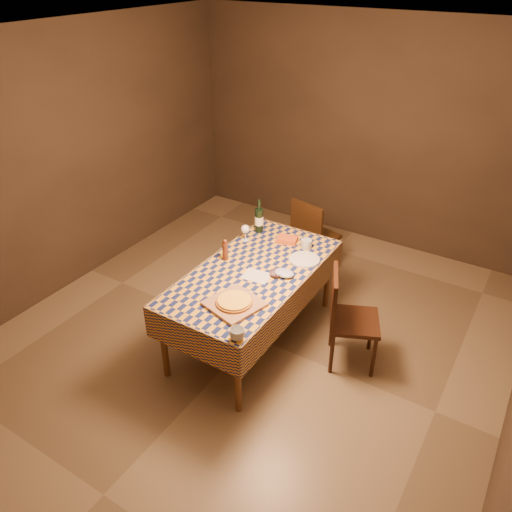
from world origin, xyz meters
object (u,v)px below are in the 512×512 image
Objects in this scene: wine_bottle at (259,220)px; chair_right at (346,314)px; dining_table at (253,278)px; chair_far at (312,234)px; white_plate at (304,259)px; cutting_board at (234,304)px; pizza at (234,301)px; bowl at (276,274)px.

chair_right is (1.19, -0.50, -0.38)m from wine_bottle.
chair_right is (0.85, 0.16, -0.17)m from dining_table.
white_plate is at bearing -68.67° from chair_far.
chair_far is at bearing 95.85° from cutting_board.
pizza is 0.37× the size of chair_far.
white_plate is (0.31, 0.40, 0.08)m from dining_table.
pizza is at bearing 180.00° from cutting_board.
dining_table is at bearing 105.52° from cutting_board.
chair_far is (-0.35, 0.91, -0.26)m from white_plate.
wine_bottle is 0.81m from chair_far.
chair_far is (-0.26, 1.26, -0.27)m from bowl.
dining_table is 5.31× the size of pizza.
chair_right is at bearing -22.70° from wine_bottle.
bowl is at bearing -104.64° from white_plate.
wine_bottle is at bearing 157.30° from chair_right.
bowl is at bearing -78.37° from chair_far.
dining_table is 14.67× the size of bowl.
cutting_board is (0.14, -0.51, 0.09)m from dining_table.
bowl is (0.07, 0.55, 0.01)m from cutting_board.
wine_bottle is 1.35m from chair_right.
chair_far is at bearing 111.33° from white_plate.
chair_far is at bearing 65.20° from wine_bottle.
pizza is 1.23× the size of white_plate.
dining_table is 0.77m from wine_bottle.
chair_right reaches higher than dining_table.
bowl is 0.44× the size of white_plate.
chair_right reaches higher than cutting_board.
chair_far is (-0.05, 1.31, -0.17)m from dining_table.
chair_right reaches higher than white_plate.
dining_table is at bearing -127.42° from white_plate.
pizza is 1.27m from wine_bottle.
bowl is 0.37m from white_plate.
chair_right is at bearing 10.95° from dining_table.
wine_bottle reaches higher than chair_right.
dining_table is 1.98× the size of chair_far.
chair_far reaches higher than cutting_board.
cutting_board is at bearing -136.36° from chair_right.
wine_bottle is 1.23× the size of white_plate.
white_plate is 0.30× the size of chair_right.
wine_bottle is (-0.56, 0.62, 0.11)m from bowl.
cutting_board is at bearing -84.15° from chair_far.
cutting_board is 3.14× the size of bowl.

